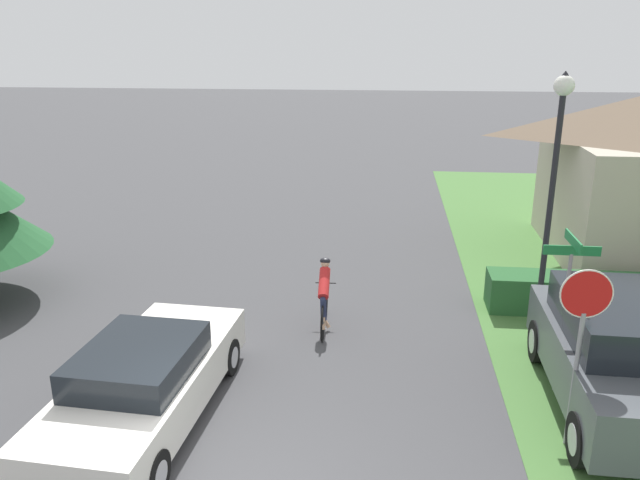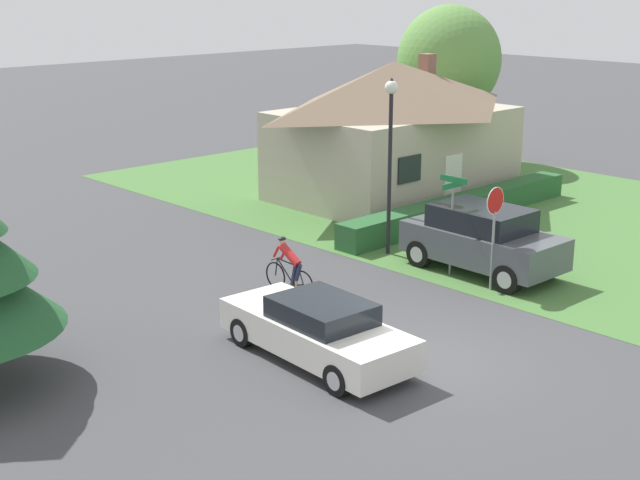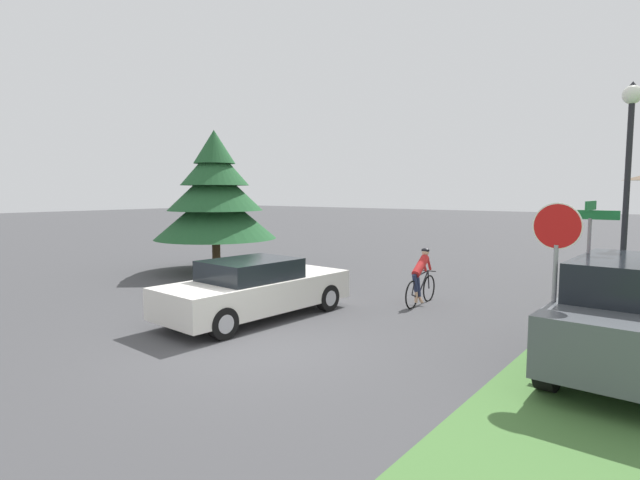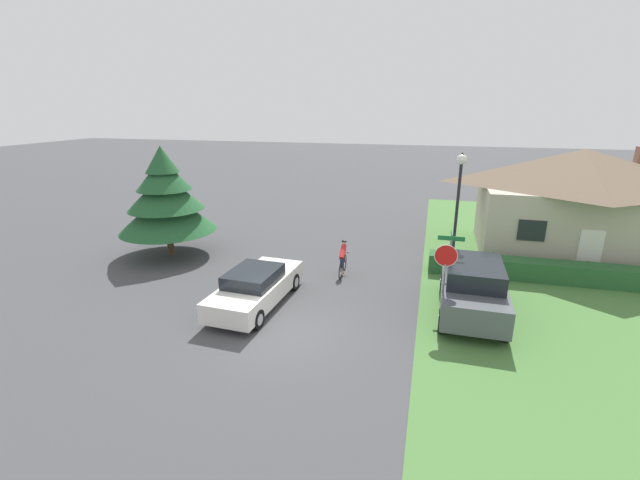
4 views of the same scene
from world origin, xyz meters
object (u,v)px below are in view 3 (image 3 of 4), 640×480
(sedan_left_lane, at_px, (256,289))
(cyclist, at_px, (421,278))
(parked_suv_right, at_px, (637,316))
(stop_sign, at_px, (556,255))
(street_name_sign, at_px, (589,250))
(conifer_tall_near, at_px, (215,197))
(street_lamp, at_px, (629,157))

(sedan_left_lane, relative_size, cyclist, 2.71)
(parked_suv_right, bearing_deg, stop_sign, 137.47)
(stop_sign, relative_size, street_name_sign, 1.00)
(cyclist, height_order, street_name_sign, street_name_sign)
(street_name_sign, relative_size, conifer_tall_near, 0.54)
(parked_suv_right, distance_m, street_name_sign, 1.35)
(street_lamp, relative_size, conifer_tall_near, 1.01)
(street_name_sign, bearing_deg, stop_sign, -97.22)
(sedan_left_lane, height_order, street_lamp, street_lamp)
(sedan_left_lane, distance_m, parked_suv_right, 7.53)
(cyclist, distance_m, street_lamp, 5.35)
(conifer_tall_near, bearing_deg, stop_sign, -17.34)
(cyclist, distance_m, conifer_tall_near, 8.81)
(stop_sign, xyz_separation_m, conifer_tall_near, (-12.55, 3.92, 0.78))
(cyclist, xyz_separation_m, stop_sign, (3.99, -3.49, 1.25))
(sedan_left_lane, distance_m, conifer_tall_near, 7.64)
(sedan_left_lane, xyz_separation_m, street_lamp, (6.84, 4.17, 2.99))
(cyclist, distance_m, stop_sign, 5.45)
(street_lamp, bearing_deg, cyclist, -172.85)
(stop_sign, distance_m, street_lamp, 4.41)
(cyclist, xyz_separation_m, street_lamp, (4.43, 0.56, 2.96))
(parked_suv_right, height_order, conifer_tall_near, conifer_tall_near)
(street_lamp, xyz_separation_m, conifer_tall_near, (-12.98, -0.13, -0.92))
(cyclist, xyz_separation_m, conifer_tall_near, (-8.56, 0.43, 2.04))
(stop_sign, height_order, conifer_tall_near, conifer_tall_near)
(cyclist, bearing_deg, stop_sign, -133.25)
(parked_suv_right, distance_m, stop_sign, 1.78)
(parked_suv_right, relative_size, conifer_tall_near, 0.87)
(parked_suv_right, bearing_deg, street_lamp, 12.34)
(cyclist, distance_m, parked_suv_right, 5.58)
(stop_sign, bearing_deg, street_name_sign, -97.70)
(cyclist, relative_size, street_lamp, 0.34)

